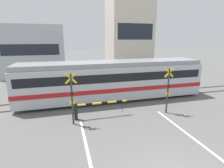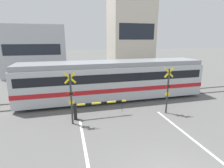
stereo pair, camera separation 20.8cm
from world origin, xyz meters
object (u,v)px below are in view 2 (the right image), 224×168
(crossing_barrier_far, at_px, (121,81))
(crossing_signal_left, at_px, (71,96))
(crossing_barrier_near, at_px, (89,107))
(commuter_train, at_px, (113,79))
(crossing_signal_right, at_px, (168,89))

(crossing_barrier_far, xyz_separation_m, crossing_signal_left, (-5.27, -7.00, 1.01))
(crossing_barrier_near, relative_size, crossing_barrier_far, 1.00)
(commuter_train, distance_m, crossing_barrier_near, 4.21)
(crossing_barrier_near, bearing_deg, crossing_signal_right, -6.22)
(crossing_barrier_near, distance_m, crossing_signal_right, 5.39)
(commuter_train, bearing_deg, crossing_signal_right, -54.05)
(crossing_barrier_far, height_order, crossing_signal_right, crossing_signal_right)
(crossing_barrier_far, bearing_deg, crossing_signal_left, -126.97)
(crossing_barrier_near, bearing_deg, crossing_barrier_far, 56.73)
(crossing_barrier_near, height_order, crossing_signal_left, crossing_signal_left)
(crossing_signal_right, bearing_deg, commuter_train, 125.95)
(commuter_train, height_order, crossing_barrier_far, commuter_train)
(commuter_train, height_order, crossing_barrier_near, commuter_train)
(commuter_train, distance_m, crossing_barrier_far, 3.74)
(commuter_train, relative_size, crossing_signal_right, 4.75)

